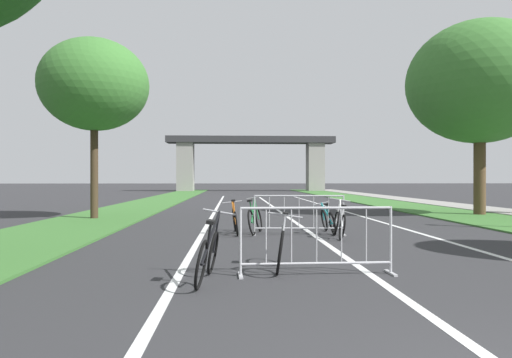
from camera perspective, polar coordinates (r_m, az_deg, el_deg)
The scene contains 17 objects.
grass_verge_left at distance 29.71m, azimuth -12.30°, elevation -2.78°, with size 3.36×65.86×0.05m, color #386B2D.
grass_verge_right at distance 30.69m, azimuth 14.56°, elevation -2.69°, with size 3.36×65.86×0.05m, color #386B2D.
sidewalk_path_right at distance 31.64m, azimuth 19.40°, elevation -2.58°, with size 2.22×65.86×0.08m, color gray.
lane_stripe_center at distance 21.53m, azimuth 2.87°, elevation -3.90°, with size 0.14×38.10×0.01m, color silver.
lane_stripe_right_lane at distance 22.01m, azimuth 10.52°, elevation -3.82°, with size 0.14×38.10×0.01m, color silver.
lane_stripe_left_lane at distance 21.44m, azimuth -4.99°, elevation -3.92°, with size 0.14×38.10×0.01m, color silver.
overpass_bridge at distance 56.87m, azimuth -0.64°, elevation 2.95°, with size 20.03×2.94×6.53m.
tree_left_maple_mid at distance 18.49m, azimuth -18.91°, elevation 10.64°, with size 3.93×3.93×6.57m.
tree_right_oak_near at distance 21.43m, azimuth 25.34°, elevation 10.44°, with size 5.77×5.77×7.82m.
crowd_barrier_nearest at distance 7.36m, azimuth 7.30°, elevation -7.44°, with size 2.41×0.51×1.05m.
crowd_barrier_second at distance 12.48m, azimuth 5.20°, elevation -4.37°, with size 2.41×0.56×1.05m.
bicycle_black_0 at distance 6.89m, azimuth -5.80°, elevation -9.13°, with size 0.57×1.71×1.02m.
bicycle_orange_1 at distance 12.73m, azimuth -2.55°, elevation -4.98°, with size 0.54×1.74×0.94m.
bicycle_green_2 at distance 12.78m, azimuth -0.12°, elevation -4.89°, with size 0.56×1.69×1.01m.
bicycle_white_3 at distance 12.12m, azimuth 9.99°, elevation -5.28°, with size 0.54×1.69×0.98m.
bicycle_teal_4 at distance 13.01m, azimuth 8.66°, elevation -4.97°, with size 0.45×1.68×0.85m.
bicycle_silver_5 at distance 7.79m, azimuth 3.01°, elevation -8.04°, with size 0.54×1.66×0.97m.
Camera 1 is at (-2.11, -2.33, 1.48)m, focal length 33.20 mm.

